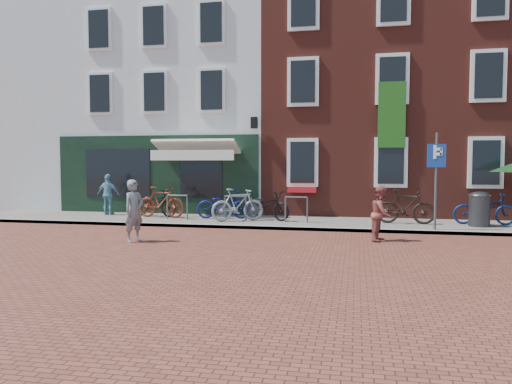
% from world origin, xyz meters
% --- Properties ---
extents(ground, '(80.00, 80.00, 0.00)m').
position_xyz_m(ground, '(0.00, 0.00, 0.00)').
color(ground, brown).
extents(sidewalk, '(24.00, 3.00, 0.10)m').
position_xyz_m(sidewalk, '(1.00, 1.50, 0.05)').
color(sidewalk, slate).
rests_on(sidewalk, ground).
extents(building_stucco, '(8.00, 8.00, 9.00)m').
position_xyz_m(building_stucco, '(-5.00, 7.00, 4.50)').
color(building_stucco, silver).
rests_on(building_stucco, ground).
extents(building_brick_mid, '(6.00, 8.00, 10.00)m').
position_xyz_m(building_brick_mid, '(2.00, 7.00, 5.00)').
color(building_brick_mid, maroon).
rests_on(building_brick_mid, ground).
extents(building_brick_right, '(6.00, 8.00, 10.00)m').
position_xyz_m(building_brick_right, '(8.00, 7.00, 5.00)').
color(building_brick_right, maroon).
rests_on(building_brick_right, ground).
extents(filler_left, '(7.00, 8.00, 9.00)m').
position_xyz_m(filler_left, '(-12.50, 7.00, 4.50)').
color(filler_left, silver).
rests_on(filler_left, ground).
extents(litter_bin, '(0.60, 0.60, 1.11)m').
position_xyz_m(litter_bin, '(5.97, 1.32, 0.67)').
color(litter_bin, '#333335').
rests_on(litter_bin, sidewalk).
extents(parking_sign, '(0.50, 0.08, 2.74)m').
position_xyz_m(parking_sign, '(4.56, 0.24, 1.83)').
color(parking_sign, '#4C4C4F').
rests_on(parking_sign, sidewalk).
extents(woman, '(0.58, 0.68, 1.58)m').
position_xyz_m(woman, '(-3.15, -2.79, 0.79)').
color(woman, slate).
rests_on(woman, ground).
extents(boy, '(0.70, 0.80, 1.41)m').
position_xyz_m(boy, '(3.00, -1.42, 0.71)').
color(boy, '#97463F').
rests_on(boy, ground).
extents(cafe_person, '(0.89, 0.41, 1.48)m').
position_xyz_m(cafe_person, '(-6.44, 2.01, 0.84)').
color(cafe_person, '#669CAF').
rests_on(cafe_person, sidewalk).
extents(bicycle_0, '(1.92, 1.05, 0.96)m').
position_xyz_m(bicycle_0, '(-4.60, 1.89, 0.58)').
color(bicycle_0, black).
rests_on(bicycle_0, sidewalk).
extents(bicycle_1, '(1.81, 0.69, 1.06)m').
position_xyz_m(bicycle_1, '(-4.25, 1.60, 0.63)').
color(bicycle_1, maroon).
rests_on(bicycle_1, sidewalk).
extents(bicycle_2, '(1.89, 0.89, 0.96)m').
position_xyz_m(bicycle_2, '(-2.04, 1.72, 0.58)').
color(bicycle_2, navy).
rests_on(bicycle_2, sidewalk).
extents(bicycle_3, '(1.77, 1.34, 1.06)m').
position_xyz_m(bicycle_3, '(-1.40, 1.13, 0.63)').
color(bicycle_3, gray).
rests_on(bicycle_3, sidewalk).
extents(bicycle_4, '(1.92, 1.34, 0.96)m').
position_xyz_m(bicycle_4, '(-0.56, 1.64, 0.58)').
color(bicycle_4, black).
rests_on(bicycle_4, sidewalk).
extents(bicycle_5, '(1.81, 0.69, 1.06)m').
position_xyz_m(bicycle_5, '(3.87, 1.50, 0.63)').
color(bicycle_5, black).
rests_on(bicycle_5, sidewalk).
extents(bicycle_6, '(1.83, 0.67, 0.96)m').
position_xyz_m(bicycle_6, '(6.22, 1.76, 0.58)').
color(bicycle_6, '#071B4F').
rests_on(bicycle_6, sidewalk).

